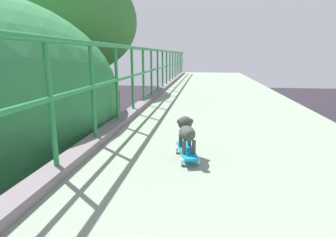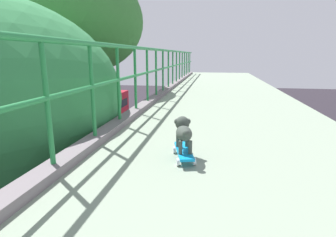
% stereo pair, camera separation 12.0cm
% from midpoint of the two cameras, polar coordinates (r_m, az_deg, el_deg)
% --- Properties ---
extents(car_red_taxi_fifth, '(1.81, 4.51, 1.60)m').
position_cam_midpoint_polar(car_red_taxi_fifth, '(12.13, -19.75, -17.13)').
color(car_red_taxi_fifth, red).
rests_on(car_red_taxi_fifth, ground).
extents(city_bus, '(2.52, 10.50, 3.34)m').
position_cam_midpoint_polar(city_bus, '(22.54, -14.98, 0.49)').
color(city_bus, red).
rests_on(city_bus, ground).
extents(roadside_tree_far, '(3.75, 3.75, 9.04)m').
position_cam_midpoint_polar(roadside_tree_far, '(8.38, -18.31, 17.54)').
color(roadside_tree_far, brown).
rests_on(roadside_tree_far, ground).
extents(toy_skateboard, '(0.27, 0.52, 0.09)m').
position_cam_midpoint_polar(toy_skateboard, '(2.66, 4.63, -6.98)').
color(toy_skateboard, '#0D8ED4').
rests_on(toy_skateboard, overpass_deck).
extents(small_dog, '(0.22, 0.39, 0.31)m').
position_cam_midpoint_polar(small_dog, '(2.62, 4.58, -2.53)').
color(small_dog, '#3F4740').
rests_on(small_dog, toy_skateboard).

